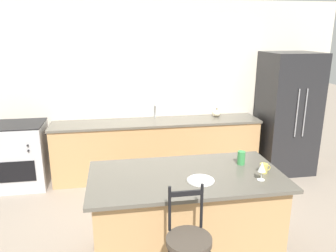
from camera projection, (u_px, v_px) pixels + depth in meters
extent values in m
plane|color=gray|center=(160.00, 183.00, 4.99)|extent=(18.00, 18.00, 0.00)
cube|color=beige|center=(154.00, 89.00, 5.23)|extent=(6.00, 0.07, 2.70)
cube|color=tan|center=(157.00, 149.00, 5.20)|extent=(3.18, 0.58, 0.87)
cube|color=#5B564C|center=(157.00, 122.00, 5.08)|extent=(3.21, 0.62, 0.03)
cube|color=black|center=(157.00, 121.00, 5.08)|extent=(0.56, 0.32, 0.01)
cylinder|color=#ADAFB5|center=(155.00, 111.00, 5.23)|extent=(0.02, 0.02, 0.22)
cylinder|color=#ADAFB5|center=(155.00, 105.00, 5.15)|extent=(0.02, 0.12, 0.02)
cube|color=tan|center=(186.00, 217.00, 3.29)|extent=(1.75, 0.87, 0.87)
cube|color=#5B564C|center=(186.00, 176.00, 3.16)|extent=(1.87, 0.99, 0.03)
cube|color=#232326|center=(287.00, 113.00, 5.28)|extent=(0.81, 0.77, 1.93)
cylinder|color=#939399|center=(297.00, 113.00, 4.87)|extent=(0.02, 0.02, 0.73)
cylinder|color=#939399|center=(305.00, 113.00, 4.89)|extent=(0.02, 0.02, 0.73)
cube|color=#B7B7BC|center=(20.00, 156.00, 4.82)|extent=(0.74, 0.65, 0.94)
cube|color=black|center=(15.00, 172.00, 4.54)|extent=(0.54, 0.01, 0.30)
cube|color=black|center=(16.00, 124.00, 4.68)|extent=(0.74, 0.65, 0.02)
cylinder|color=black|center=(28.00, 146.00, 4.46)|extent=(0.03, 0.02, 0.03)
cylinder|color=black|center=(28.00, 151.00, 4.48)|extent=(0.03, 0.02, 0.03)
cylinder|color=#4C4238|center=(189.00, 241.00, 2.46)|extent=(0.35, 0.35, 0.04)
cylinder|color=black|center=(170.00, 209.00, 2.50)|extent=(0.02, 0.02, 0.37)
cylinder|color=black|center=(202.00, 206.00, 2.54)|extent=(0.02, 0.02, 0.37)
cube|color=black|center=(186.00, 193.00, 2.49)|extent=(0.25, 0.02, 0.04)
cylinder|color=white|center=(201.00, 180.00, 3.02)|extent=(0.25, 0.25, 0.01)
torus|color=white|center=(201.00, 180.00, 3.02)|extent=(0.25, 0.25, 0.01)
cylinder|color=white|center=(261.00, 180.00, 3.04)|extent=(0.07, 0.07, 0.00)
cylinder|color=white|center=(261.00, 176.00, 3.03)|extent=(0.01, 0.01, 0.08)
cone|color=white|center=(262.00, 167.00, 3.01)|extent=(0.07, 0.07, 0.09)
cylinder|color=#C1B251|center=(264.00, 168.00, 3.18)|extent=(0.08, 0.08, 0.09)
torus|color=#C1B251|center=(267.00, 168.00, 3.19)|extent=(0.06, 0.01, 0.06)
cylinder|color=#3D934C|center=(241.00, 158.00, 3.38)|extent=(0.08, 0.08, 0.14)
ellipsoid|color=beige|center=(217.00, 113.00, 5.30)|extent=(0.15, 0.15, 0.11)
cylinder|color=brown|center=(217.00, 109.00, 5.29)|extent=(0.02, 0.02, 0.02)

